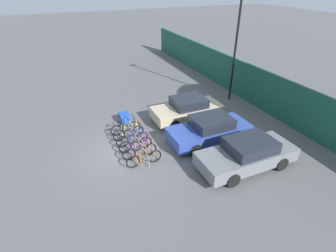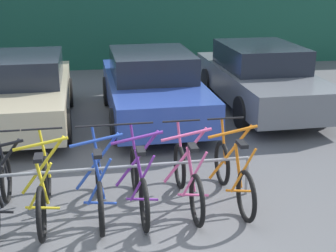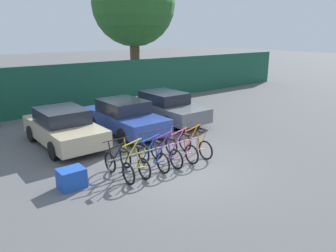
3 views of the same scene
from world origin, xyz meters
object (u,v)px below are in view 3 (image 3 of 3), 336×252
(bicycle_black, at_px, (119,166))
(cargo_crate, at_px, (72,178))
(bicycle_yellow, at_px, (134,162))
(bicycle_pink, at_px, (181,149))
(bicycle_blue, at_px, (153,157))
(tree_behind_hoarding, at_px, (133,4))
(bicycle_orange, at_px, (195,145))
(bike_rack, at_px, (157,150))
(car_grey, at_px, (165,107))
(car_blue, at_px, (124,117))
(car_beige, at_px, (63,127))
(bicycle_purple, at_px, (166,153))

(bicycle_black, distance_m, cargo_crate, 1.36)
(bicycle_yellow, relative_size, bicycle_pink, 1.00)
(bicycle_blue, relative_size, tree_behind_hoarding, 0.20)
(bicycle_orange, relative_size, tree_behind_hoarding, 0.20)
(bicycle_pink, bearing_deg, bike_rack, 171.96)
(car_grey, height_order, tree_behind_hoarding, tree_behind_hoarding)
(car_grey, distance_m, cargo_crate, 7.43)
(car_grey, bearing_deg, car_blue, -170.44)
(car_grey, bearing_deg, bicycle_orange, -115.04)
(bike_rack, relative_size, bicycle_pink, 2.08)
(cargo_crate, xyz_separation_m, tree_behind_hoarding, (8.89, 10.48, 5.50))
(bicycle_yellow, xyz_separation_m, car_beige, (-0.66, 3.85, 0.31))
(bike_rack, relative_size, car_blue, 0.83)
(bicycle_yellow, bearing_deg, car_grey, 47.20)
(bike_rack, height_order, bicycle_purple, bicycle_purple)
(bike_rack, height_order, car_blue, car_blue)
(car_blue, relative_size, car_grey, 0.95)
(bicycle_yellow, distance_m, bicycle_pink, 1.85)
(bicycle_purple, relative_size, cargo_crate, 2.44)
(bicycle_blue, distance_m, car_beige, 4.09)
(bicycle_purple, relative_size, car_grey, 0.38)
(bicycle_black, height_order, bicycle_yellow, same)
(bike_rack, bearing_deg, car_grey, 49.47)
(bicycle_blue, height_order, car_blue, car_blue)
(bicycle_yellow, height_order, car_blue, car_blue)
(bicycle_orange, bearing_deg, bicycle_purple, -176.59)
(cargo_crate, bearing_deg, car_blue, 42.64)
(car_blue, bearing_deg, bicycle_black, -123.20)
(bike_rack, bearing_deg, car_beige, 113.79)
(bicycle_blue, xyz_separation_m, tree_behind_hoarding, (6.35, 10.77, 5.40))
(cargo_crate, bearing_deg, bike_rack, -2.89)
(bicycle_orange, bearing_deg, cargo_crate, 179.56)
(bike_rack, distance_m, bicycle_blue, 0.34)
(car_blue, bearing_deg, cargo_crate, -137.36)
(car_beige, bearing_deg, bicycle_black, -88.13)
(bicycle_yellow, distance_m, car_beige, 3.92)
(bicycle_orange, height_order, car_grey, car_grey)
(bicycle_purple, bearing_deg, car_blue, 81.26)
(bike_rack, relative_size, bicycle_purple, 2.08)
(car_beige, bearing_deg, bicycle_purple, -64.20)
(bicycle_orange, distance_m, tree_behind_hoarding, 12.88)
(bicycle_purple, relative_size, bicycle_pink, 1.00)
(tree_behind_hoarding, bearing_deg, bike_rack, -119.71)
(bike_rack, height_order, bicycle_yellow, bicycle_yellow)
(bicycle_pink, xyz_separation_m, cargo_crate, (-3.70, 0.29, -0.10))
(car_grey, bearing_deg, bicycle_yellow, -136.53)
(bicycle_pink, xyz_separation_m, car_beige, (-2.51, 3.85, 0.31))
(car_beige, height_order, car_grey, same)
(bicycle_purple, distance_m, car_grey, 5.32)
(bicycle_black, bearing_deg, bicycle_blue, 3.54)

